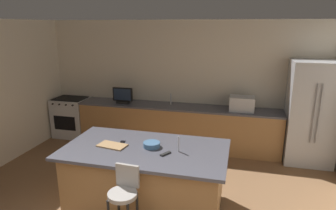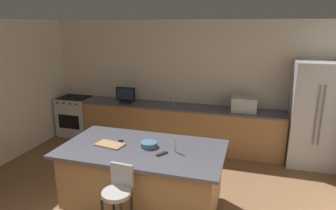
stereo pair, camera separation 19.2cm
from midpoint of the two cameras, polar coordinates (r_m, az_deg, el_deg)
name	(u,v)px [view 1 (the left image)]	position (r m, az deg, el deg)	size (l,w,h in m)	color
wall_back	(183,83)	(6.39, 2.07, 4.36)	(6.57, 0.12, 2.67)	beige
counter_back	(177,126)	(6.27, 0.85, -4.20)	(4.31, 0.62, 0.91)	#9E7042
kitchen_island	(146,177)	(4.28, -5.71, -13.92)	(2.27, 1.24, 0.92)	black
refrigerator	(311,113)	(6.02, 25.45, -1.41)	(0.86, 0.78, 1.95)	#B7BABF
range_oven	(72,117)	(7.26, -19.10, -2.26)	(0.77, 0.63, 0.93)	#B7BABF
microwave	(242,104)	(5.94, 13.41, 0.27)	(0.48, 0.36, 0.28)	#B7BABF
tv_monitor	(123,96)	(6.43, -9.74, 1.74)	(0.44, 0.16, 0.34)	black
sink_faucet_back	(171,99)	(6.23, -0.33, 1.19)	(0.02, 0.02, 0.24)	#B2B2B7
sink_faucet_island	(179,144)	(3.91, 0.68, -7.66)	(0.02, 0.02, 0.22)	#B2B2B7
bar_stool_center	(124,200)	(3.59, -10.22, -17.91)	(0.34, 0.35, 1.00)	gray
fruit_bowl	(152,145)	(4.09, -4.60, -7.78)	(0.24, 0.24, 0.07)	#3F668C
cell_phone	(122,143)	(4.29, -10.28, -7.32)	(0.07, 0.15, 0.01)	black
tv_remote	(166,154)	(3.87, -1.92, -9.55)	(0.04, 0.17, 0.02)	black
cutting_board	(112,145)	(4.21, -12.20, -7.77)	(0.40, 0.22, 0.02)	#A87F51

